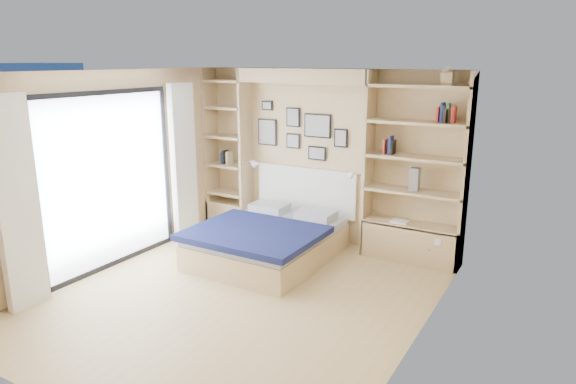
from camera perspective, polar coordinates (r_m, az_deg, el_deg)
The scene contains 8 objects.
ground at distance 5.98m, azimuth -5.50°, elevation -11.56°, with size 4.50×4.50×0.00m, color tan.
room_shell at distance 7.02m, azimuth -1.10°, elevation 1.82°, with size 4.50×4.50×4.50m.
bed at distance 6.95m, azimuth -2.17°, elevation -5.29°, with size 1.63×2.07×1.07m.
photo_gallery at distance 7.56m, azimuth 1.22°, elevation 6.80°, with size 1.48×0.02×0.82m.
reading_lamps at distance 7.38m, azimuth 1.40°, elevation 2.64°, with size 1.92×0.12×0.15m.
shelf_decor at distance 6.79m, azimuth 12.26°, elevation 6.48°, with size 3.54×0.23×2.03m.
deck at distance 8.45m, azimuth -25.90°, elevation -5.06°, with size 3.20×4.00×0.05m, color #716153.
deck_chair at distance 8.00m, azimuth -20.22°, elevation -2.28°, with size 0.61×0.94×0.90m.
Camera 1 is at (3.16, -4.34, 2.62)m, focal length 32.00 mm.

